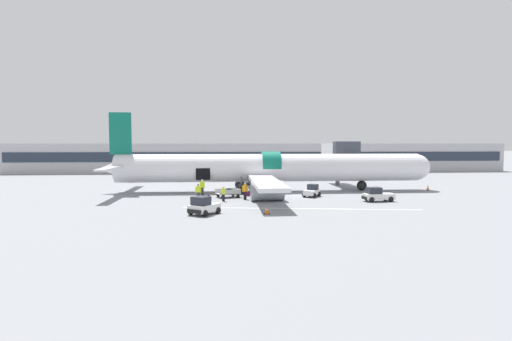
{
  "coord_description": "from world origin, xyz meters",
  "views": [
    {
      "loc": [
        -7.91,
        -45.15,
        6.05
      ],
      "look_at": [
        -4.09,
        2.52,
        2.76
      ],
      "focal_mm": 28.0,
      "sensor_mm": 36.0,
      "label": 1
    }
  ],
  "objects_px": {
    "baggage_cart_loading": "(229,193)",
    "suitcase_on_tarmac_upright": "(209,198)",
    "ground_crew_loader_b": "(202,187)",
    "ground_crew_supervisor": "(223,193)",
    "airplane": "(267,169)",
    "baggage_tug_lead": "(377,195)",
    "baggage_tug_mid": "(203,207)",
    "ground_crew_loader_a": "(245,191)",
    "suitcase_on_tarmac_spare": "(248,194)",
    "ground_crew_driver": "(198,192)",
    "baggage_tug_rear": "(312,192)"
  },
  "relations": [
    {
      "from": "baggage_tug_mid",
      "to": "ground_crew_loader_a",
      "type": "relative_size",
      "value": 1.7
    },
    {
      "from": "airplane",
      "to": "suitcase_on_tarmac_spare",
      "type": "xyz_separation_m",
      "value": [
        -2.62,
        -4.33,
        -2.57
      ]
    },
    {
      "from": "ground_crew_loader_b",
      "to": "airplane",
      "type": "bearing_deg",
      "value": 20.02
    },
    {
      "from": "baggage_tug_mid",
      "to": "baggage_tug_rear",
      "type": "xyz_separation_m",
      "value": [
        11.64,
        10.37,
        -0.09
      ]
    },
    {
      "from": "baggage_cart_loading",
      "to": "suitcase_on_tarmac_upright",
      "type": "height_order",
      "value": "baggage_cart_loading"
    },
    {
      "from": "ground_crew_loader_b",
      "to": "baggage_tug_mid",
      "type": "bearing_deg",
      "value": -86.51
    },
    {
      "from": "ground_crew_driver",
      "to": "suitcase_on_tarmac_spare",
      "type": "distance_m",
      "value": 6.21
    },
    {
      "from": "baggage_cart_loading",
      "to": "suitcase_on_tarmac_spare",
      "type": "bearing_deg",
      "value": 20.85
    },
    {
      "from": "airplane",
      "to": "ground_crew_loader_a",
      "type": "relative_size",
      "value": 23.11
    },
    {
      "from": "baggage_tug_rear",
      "to": "ground_crew_supervisor",
      "type": "height_order",
      "value": "ground_crew_supervisor"
    },
    {
      "from": "baggage_cart_loading",
      "to": "ground_crew_supervisor",
      "type": "relative_size",
      "value": 2.27
    },
    {
      "from": "baggage_tug_mid",
      "to": "ground_crew_loader_b",
      "type": "xyz_separation_m",
      "value": [
        -0.78,
        12.86,
        0.28
      ]
    },
    {
      "from": "baggage_tug_rear",
      "to": "suitcase_on_tarmac_spare",
      "type": "height_order",
      "value": "baggage_tug_rear"
    },
    {
      "from": "ground_crew_supervisor",
      "to": "suitcase_on_tarmac_spare",
      "type": "bearing_deg",
      "value": 54.01
    },
    {
      "from": "baggage_tug_mid",
      "to": "baggage_cart_loading",
      "type": "bearing_deg",
      "value": 77.97
    },
    {
      "from": "airplane",
      "to": "baggage_tug_lead",
      "type": "bearing_deg",
      "value": -42.02
    },
    {
      "from": "ground_crew_loader_b",
      "to": "ground_crew_driver",
      "type": "distance_m",
      "value": 4.4
    },
    {
      "from": "ground_crew_loader_a",
      "to": "baggage_tug_mid",
      "type": "bearing_deg",
      "value": -114.52
    },
    {
      "from": "baggage_tug_mid",
      "to": "ground_crew_driver",
      "type": "relative_size",
      "value": 1.71
    },
    {
      "from": "baggage_cart_loading",
      "to": "ground_crew_loader_a",
      "type": "distance_m",
      "value": 2.55
    },
    {
      "from": "ground_crew_loader_a",
      "to": "suitcase_on_tarmac_upright",
      "type": "bearing_deg",
      "value": -176.66
    },
    {
      "from": "baggage_cart_loading",
      "to": "ground_crew_loader_b",
      "type": "xyz_separation_m",
      "value": [
        -3.03,
        2.31,
        0.48
      ]
    },
    {
      "from": "suitcase_on_tarmac_upright",
      "to": "baggage_tug_lead",
      "type": "bearing_deg",
      "value": -7.49
    },
    {
      "from": "ground_crew_supervisor",
      "to": "baggage_tug_lead",
      "type": "bearing_deg",
      "value": -4.87
    },
    {
      "from": "ground_crew_loader_b",
      "to": "ground_crew_supervisor",
      "type": "height_order",
      "value": "ground_crew_loader_b"
    },
    {
      "from": "airplane",
      "to": "baggage_tug_lead",
      "type": "xyz_separation_m",
      "value": [
        10.55,
        -9.51,
        -2.2
      ]
    },
    {
      "from": "baggage_tug_lead",
      "to": "ground_crew_driver",
      "type": "bearing_deg",
      "value": 173.1
    },
    {
      "from": "ground_crew_loader_b",
      "to": "ground_crew_driver",
      "type": "relative_size",
      "value": 1.02
    },
    {
      "from": "baggage_tug_mid",
      "to": "ground_crew_supervisor",
      "type": "distance_m",
      "value": 7.76
    },
    {
      "from": "baggage_tug_lead",
      "to": "suitcase_on_tarmac_upright",
      "type": "height_order",
      "value": "baggage_tug_lead"
    },
    {
      "from": "ground_crew_loader_a",
      "to": "suitcase_on_tarmac_upright",
      "type": "xyz_separation_m",
      "value": [
        -3.89,
        -0.23,
        -0.7
      ]
    },
    {
      "from": "airplane",
      "to": "ground_crew_loader_b",
      "type": "distance_m",
      "value": 8.57
    },
    {
      "from": "ground_crew_driver",
      "to": "baggage_cart_loading",
      "type": "bearing_deg",
      "value": 32.87
    },
    {
      "from": "baggage_cart_loading",
      "to": "suitcase_on_tarmac_upright",
      "type": "bearing_deg",
      "value": -136.55
    },
    {
      "from": "baggage_cart_loading",
      "to": "baggage_tug_mid",
      "type": "bearing_deg",
      "value": -102.03
    },
    {
      "from": "baggage_cart_loading",
      "to": "ground_crew_loader_b",
      "type": "distance_m",
      "value": 3.84
    },
    {
      "from": "baggage_cart_loading",
      "to": "ground_crew_driver",
      "type": "distance_m",
      "value": 3.87
    },
    {
      "from": "airplane",
      "to": "baggage_cart_loading",
      "type": "relative_size",
      "value": 11.75
    },
    {
      "from": "baggage_tug_lead",
      "to": "ground_crew_loader_b",
      "type": "distance_m",
      "value": 19.58
    },
    {
      "from": "baggage_tug_mid",
      "to": "ground_crew_loader_a",
      "type": "distance_m",
      "value": 9.62
    },
    {
      "from": "baggage_tug_lead",
      "to": "ground_crew_driver",
      "type": "height_order",
      "value": "ground_crew_driver"
    },
    {
      "from": "baggage_tug_rear",
      "to": "suitcase_on_tarmac_upright",
      "type": "relative_size",
      "value": 4.33
    },
    {
      "from": "airplane",
      "to": "baggage_tug_mid",
      "type": "relative_size",
      "value": 13.61
    },
    {
      "from": "ground_crew_driver",
      "to": "airplane",
      "type": "bearing_deg",
      "value": 42.04
    },
    {
      "from": "ground_crew_driver",
      "to": "baggage_tug_rear",
      "type": "bearing_deg",
      "value": 8.56
    },
    {
      "from": "ground_crew_loader_b",
      "to": "ground_crew_supervisor",
      "type": "xyz_separation_m",
      "value": [
        2.47,
        -5.29,
        -0.14
      ]
    },
    {
      "from": "airplane",
      "to": "baggage_tug_mid",
      "type": "xyz_separation_m",
      "value": [
        -7.07,
        -15.73,
        -2.16
      ]
    },
    {
      "from": "baggage_tug_lead",
      "to": "ground_crew_loader_a",
      "type": "height_order",
      "value": "ground_crew_loader_a"
    },
    {
      "from": "baggage_tug_mid",
      "to": "airplane",
      "type": "bearing_deg",
      "value": 65.78
    },
    {
      "from": "airplane",
      "to": "baggage_cart_loading",
      "type": "height_order",
      "value": "airplane"
    }
  ]
}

